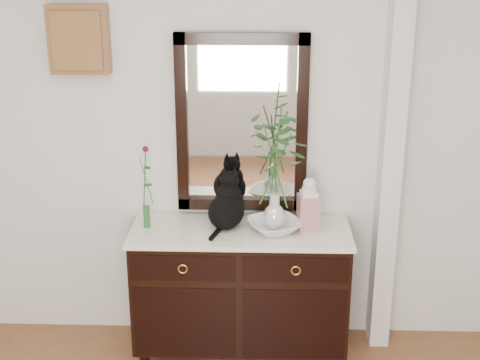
{
  "coord_description": "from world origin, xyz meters",
  "views": [
    {
      "loc": [
        0.22,
        -1.97,
        2.46
      ],
      "look_at": [
        0.1,
        1.63,
        1.2
      ],
      "focal_mm": 50.0,
      "sensor_mm": 36.0,
      "label": 1
    }
  ],
  "objects_px": {
    "cat": "(226,201)",
    "ginger_jar": "(309,202)",
    "lotus_bowl": "(274,226)",
    "sideboard": "(241,285)"
  },
  "relations": [
    {
      "from": "ginger_jar",
      "to": "lotus_bowl",
      "type": "bearing_deg",
      "value": -163.56
    },
    {
      "from": "sideboard",
      "to": "ginger_jar",
      "type": "height_order",
      "value": "ginger_jar"
    },
    {
      "from": "cat",
      "to": "ginger_jar",
      "type": "xyz_separation_m",
      "value": [
        0.49,
        -0.0,
        -0.01
      ]
    },
    {
      "from": "sideboard",
      "to": "cat",
      "type": "bearing_deg",
      "value": 160.31
    },
    {
      "from": "cat",
      "to": "lotus_bowl",
      "type": "bearing_deg",
      "value": 4.4
    },
    {
      "from": "sideboard",
      "to": "lotus_bowl",
      "type": "relative_size",
      "value": 4.4
    },
    {
      "from": "cat",
      "to": "ginger_jar",
      "type": "height_order",
      "value": "cat"
    },
    {
      "from": "sideboard",
      "to": "lotus_bowl",
      "type": "height_order",
      "value": "lotus_bowl"
    },
    {
      "from": "cat",
      "to": "ginger_jar",
      "type": "relative_size",
      "value": 1.03
    },
    {
      "from": "sideboard",
      "to": "lotus_bowl",
      "type": "distance_m",
      "value": 0.46
    }
  ]
}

